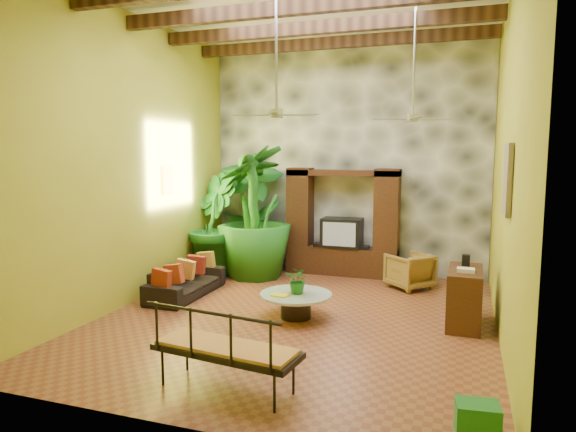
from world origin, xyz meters
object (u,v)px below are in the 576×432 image
at_px(sofa, 186,281).
at_px(green_bin, 477,421).
at_px(wicker_armchair, 410,271).
at_px(tall_plant_b, 212,224).
at_px(ceiling_fan_front, 276,100).
at_px(iron_bench, 223,346).
at_px(entertainment_center, 342,230).
at_px(ceiling_fan_back, 413,105).
at_px(coffee_table, 296,302).
at_px(side_console, 464,297).
at_px(tall_plant_c, 255,212).
at_px(tall_plant_a, 252,212).

distance_m(sofa, green_bin, 6.01).
distance_m(wicker_armchair, tall_plant_b, 4.20).
bearing_deg(ceiling_fan_front, iron_bench, -84.41).
distance_m(entertainment_center, tall_plant_b, 2.79).
relative_size(ceiling_fan_back, sofa, 1.00).
bearing_deg(green_bin, coffee_table, 133.95).
bearing_deg(side_console, coffee_table, -167.93).
bearing_deg(coffee_table, tall_plant_b, 140.21).
bearing_deg(tall_plant_b, iron_bench, -61.55).
height_order(ceiling_fan_front, sofa, ceiling_fan_front).
xyz_separation_m(ceiling_fan_back, wicker_armchair, (-0.08, 1.23, -3.06)).
distance_m(ceiling_fan_front, tall_plant_c, 3.68).
height_order(ceiling_fan_back, tall_plant_b, ceiling_fan_back).
xyz_separation_m(tall_plant_c, side_console, (4.21, -1.81, -0.95)).
xyz_separation_m(entertainment_center, tall_plant_b, (-2.61, -0.99, 0.15)).
distance_m(ceiling_fan_back, wicker_armchair, 3.30).
height_order(ceiling_fan_back, iron_bench, ceiling_fan_back).
height_order(entertainment_center, tall_plant_a, tall_plant_a).
distance_m(ceiling_fan_back, tall_plant_a, 4.49).
bearing_deg(iron_bench, tall_plant_b, 125.55).
relative_size(wicker_armchair, side_console, 0.69).
distance_m(ceiling_fan_back, tall_plant_c, 4.01).
bearing_deg(iron_bench, coffee_table, 98.13).
distance_m(ceiling_fan_back, side_console, 3.18).
bearing_deg(tall_plant_c, green_bin, -49.48).
bearing_deg(wicker_armchair, green_bin, 55.57).
bearing_deg(side_console, iron_bench, -126.96).
relative_size(entertainment_center, tall_plant_b, 1.08).
relative_size(side_console, green_bin, 2.80).
relative_size(entertainment_center, ceiling_fan_back, 1.29).
relative_size(entertainment_center, side_console, 2.19).
xyz_separation_m(wicker_armchair, tall_plant_b, (-4.12, -0.28, 0.77)).
distance_m(ceiling_fan_back, coffee_table, 3.74).
relative_size(entertainment_center, sofa, 1.29).
bearing_deg(wicker_armchair, iron_bench, 27.12).
height_order(ceiling_fan_front, ceiling_fan_back, same).
relative_size(tall_plant_b, coffee_table, 1.93).
height_order(iron_bench, green_bin, iron_bench).
bearing_deg(ceiling_fan_back, side_console, -37.33).
bearing_deg(green_bin, tall_plant_c, 130.52).
distance_m(ceiling_fan_front, tall_plant_a, 4.30).
bearing_deg(coffee_table, ceiling_fan_back, 36.56).
bearing_deg(side_console, tall_plant_a, 152.92).
height_order(ceiling_fan_front, green_bin, ceiling_fan_front).
xyz_separation_m(ceiling_fan_front, ceiling_fan_back, (1.80, 1.60, 0.00)).
relative_size(tall_plant_b, green_bin, 5.70).
bearing_deg(coffee_table, green_bin, -46.05).
xyz_separation_m(tall_plant_c, green_bin, (4.34, -5.08, -1.22)).
distance_m(ceiling_fan_back, sofa, 5.08).
xyz_separation_m(iron_bench, green_bin, (2.62, -0.07, -0.36)).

